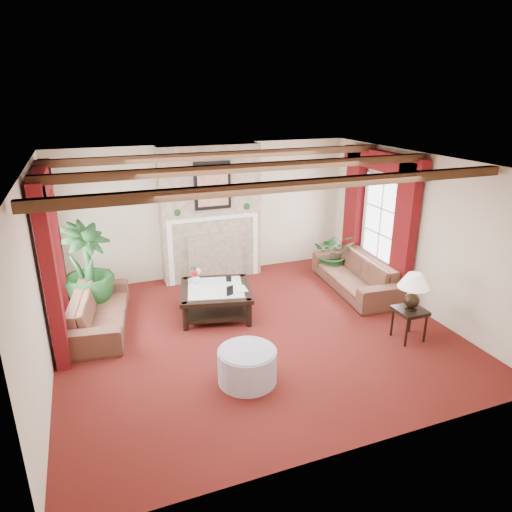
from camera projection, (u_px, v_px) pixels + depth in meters
name	position (u px, v px, depth m)	size (l,w,h in m)	color
floor	(256.00, 332.00, 7.32)	(6.00, 6.00, 0.00)	#400D0B
ceiling	(256.00, 163.00, 6.40)	(6.00, 6.00, 0.00)	white
back_wall	(208.00, 211.00, 9.28)	(6.00, 0.02, 2.70)	beige
left_wall	(38.00, 281.00, 5.86)	(0.02, 5.50, 2.70)	beige
right_wall	(418.00, 233.00, 7.86)	(0.02, 5.50, 2.70)	beige
ceiling_beams	(256.00, 167.00, 6.42)	(6.00, 3.00, 0.12)	#351D11
fireplace	(208.00, 144.00, 8.64)	(2.00, 0.52, 2.70)	tan
french_door_left	(36.00, 205.00, 6.48)	(0.10, 1.10, 2.16)	white
french_door_right	(386.00, 178.00, 8.47)	(0.10, 1.10, 2.16)	white
curtains_left	(40.00, 175.00, 6.38)	(0.20, 2.40, 2.55)	#550B0D
curtains_right	(383.00, 155.00, 8.29)	(0.20, 2.40, 2.55)	#550B0D
sofa_left	(99.00, 305.00, 7.36)	(0.90, 2.13, 0.80)	#330D12
sofa_right	(356.00, 268.00, 8.78)	(0.84, 2.27, 0.87)	#330D12
potted_palm	(89.00, 287.00, 7.93)	(1.71, 1.78, 0.89)	black
small_plant	(334.00, 258.00, 9.55)	(1.17, 1.21, 0.72)	black
coffee_table	(216.00, 301.00, 7.86)	(1.18, 1.18, 0.48)	black
side_table	(409.00, 324.00, 7.06)	(0.43, 0.43, 0.51)	black
ottoman	(247.00, 366.00, 6.02)	(0.78, 0.78, 0.46)	#A097AC
table_lamp	(413.00, 291.00, 6.87)	(0.47, 0.47, 0.60)	black
flower_vase	(195.00, 279.00, 7.95)	(0.23, 0.23, 0.18)	silver
book	(234.00, 283.00, 7.63)	(0.21, 0.03, 0.28)	black
photo_frame_a	(230.00, 291.00, 7.46)	(0.13, 0.02, 0.17)	black
photo_frame_b	(229.00, 279.00, 8.00)	(0.10, 0.02, 0.12)	black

